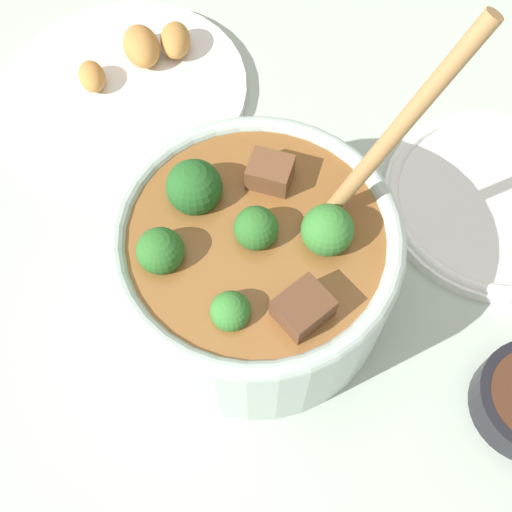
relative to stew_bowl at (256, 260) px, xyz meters
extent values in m
plane|color=#ADBCAD|center=(0.00, 0.00, -0.07)|extent=(4.00, 4.00, 0.00)
cylinder|color=#B2C6BC|center=(0.00, 0.00, -0.01)|extent=(0.22, 0.22, 0.10)
torus|color=#B2C6BC|center=(0.00, 0.00, 0.04)|extent=(0.22, 0.22, 0.02)
cylinder|color=brown|center=(0.00, 0.00, 0.01)|extent=(0.20, 0.20, 0.06)
sphere|color=#387F33|center=(-0.04, -0.03, 0.05)|extent=(0.04, 0.04, 0.04)
cylinder|color=#6B9956|center=(-0.04, -0.03, 0.03)|extent=(0.01, 0.01, 0.02)
sphere|color=#387F33|center=(-0.02, 0.06, 0.05)|extent=(0.03, 0.03, 0.03)
cylinder|color=#6B9956|center=(-0.02, 0.06, 0.03)|extent=(0.01, 0.01, 0.01)
sphere|color=#2D6B28|center=(0.00, 0.00, 0.05)|extent=(0.03, 0.03, 0.03)
cylinder|color=#6B9956|center=(0.00, 0.00, 0.03)|extent=(0.01, 0.01, 0.01)
sphere|color=#2D6B28|center=(0.04, 0.06, 0.05)|extent=(0.03, 0.03, 0.03)
cylinder|color=#6B9956|center=(0.04, 0.06, 0.02)|extent=(0.01, 0.01, 0.02)
sphere|color=#235B23|center=(0.06, 0.00, 0.05)|extent=(0.04, 0.04, 0.04)
cylinder|color=#6B9956|center=(0.06, 0.00, 0.02)|extent=(0.01, 0.01, 0.02)
cube|color=brown|center=(0.02, -0.05, 0.05)|extent=(0.04, 0.04, 0.02)
cube|color=brown|center=(-0.06, 0.03, 0.05)|extent=(0.04, 0.04, 0.03)
ellipsoid|color=#A87A47|center=(-0.03, -0.05, 0.04)|extent=(0.04, 0.03, 0.01)
cylinder|color=#A87A47|center=(-0.05, -0.08, 0.12)|extent=(0.06, 0.08, 0.18)
cylinder|color=white|center=(-0.12, -0.21, -0.06)|extent=(0.21, 0.21, 0.01)
torus|color=white|center=(-0.12, -0.21, -0.05)|extent=(0.20, 0.20, 0.01)
cylinder|color=white|center=(0.25, -0.10, -0.06)|extent=(0.25, 0.25, 0.01)
ellipsoid|color=#BC7F3D|center=(0.26, -0.14, -0.04)|extent=(0.07, 0.06, 0.03)
ellipsoid|color=#BC7F3D|center=(0.27, -0.08, -0.04)|extent=(0.05, 0.04, 0.02)
ellipsoid|color=#BC7F3D|center=(0.24, -0.17, -0.04)|extent=(0.05, 0.06, 0.03)
camera|label=1|loc=(-0.14, 0.19, 0.45)|focal=45.00mm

